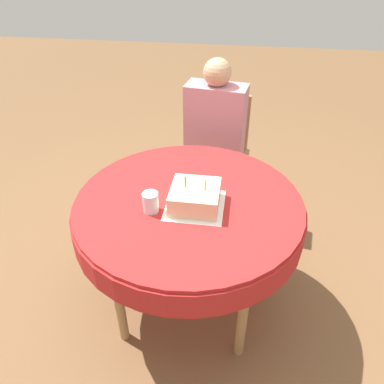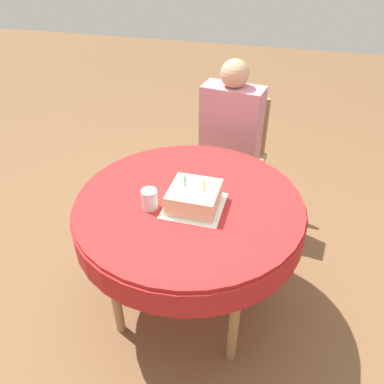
% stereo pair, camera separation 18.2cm
% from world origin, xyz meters
% --- Properties ---
extents(ground_plane, '(12.00, 12.00, 0.00)m').
position_xyz_m(ground_plane, '(0.00, 0.00, 0.00)').
color(ground_plane, brown).
extents(dining_table, '(1.16, 1.16, 0.75)m').
position_xyz_m(dining_table, '(0.00, 0.00, 0.66)').
color(dining_table, '#B22323').
rests_on(dining_table, ground_plane).
extents(chair, '(0.52, 0.52, 0.89)m').
position_xyz_m(chair, '(0.06, 0.97, 0.50)').
color(chair, '#A37A4C').
rests_on(chair, ground_plane).
extents(person, '(0.43, 0.33, 1.20)m').
position_xyz_m(person, '(0.04, 0.88, 0.72)').
color(person, tan).
rests_on(person, ground_plane).
extents(napkin, '(0.28, 0.28, 0.00)m').
position_xyz_m(napkin, '(0.04, -0.04, 0.75)').
color(napkin, white).
rests_on(napkin, dining_table).
extents(birthday_cake, '(0.23, 0.23, 0.16)m').
position_xyz_m(birthday_cake, '(0.04, -0.04, 0.80)').
color(birthday_cake, beige).
rests_on(birthday_cake, dining_table).
extents(drinking_glass, '(0.08, 0.08, 0.10)m').
position_xyz_m(drinking_glass, '(-0.17, -0.11, 0.80)').
color(drinking_glass, silver).
rests_on(drinking_glass, dining_table).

